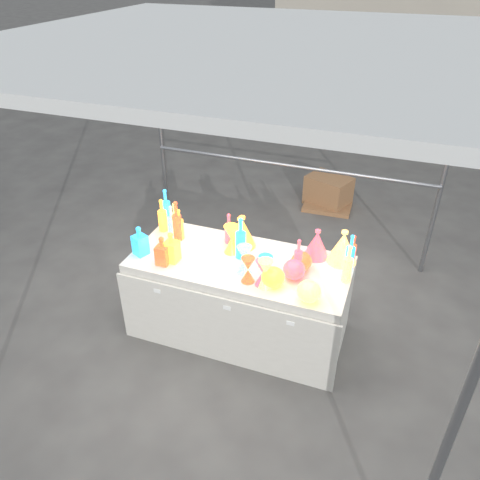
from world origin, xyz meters
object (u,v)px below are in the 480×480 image
(cardboard_box_closed, at_px, (328,191))
(decanter_0, at_px, (171,247))
(hourglass_0, at_px, (248,270))
(lampshade_0, at_px, (240,230))
(display_table, at_px, (240,297))
(bottle_0, at_px, (162,215))
(globe_0, at_px, (273,278))

(cardboard_box_closed, height_order, decanter_0, decanter_0)
(hourglass_0, distance_m, lampshade_0, 0.58)
(hourglass_0, bearing_deg, decanter_0, 175.73)
(display_table, xyz_separation_m, bottle_0, (-0.82, 0.23, 0.53))
(bottle_0, height_order, hourglass_0, bottle_0)
(cardboard_box_closed, relative_size, hourglass_0, 2.54)
(decanter_0, bearing_deg, hourglass_0, -0.83)
(bottle_0, relative_size, decanter_0, 1.16)
(bottle_0, height_order, globe_0, bottle_0)
(globe_0, height_order, lampshade_0, lampshade_0)
(bottle_0, xyz_separation_m, decanter_0, (0.30, -0.41, -0.02))
(hourglass_0, bearing_deg, cardboard_box_closed, 87.82)
(cardboard_box_closed, bearing_deg, bottle_0, -92.70)
(cardboard_box_closed, xyz_separation_m, bottle_0, (-1.08, -2.45, 0.71))
(lampshade_0, bearing_deg, decanter_0, -120.15)
(globe_0, bearing_deg, decanter_0, 177.48)
(hourglass_0, xyz_separation_m, lampshade_0, (-0.26, 0.52, 0.01))
(bottle_0, relative_size, hourglass_0, 1.46)
(display_table, xyz_separation_m, cardboard_box_closed, (0.26, 2.68, -0.18))
(display_table, distance_m, decanter_0, 0.75)
(cardboard_box_closed, bearing_deg, hourglass_0, -71.01)
(cardboard_box_closed, height_order, lampshade_0, lampshade_0)
(decanter_0, bearing_deg, lampshade_0, 51.89)
(display_table, relative_size, cardboard_box_closed, 3.39)
(display_table, height_order, hourglass_0, hourglass_0)
(cardboard_box_closed, relative_size, bottle_0, 1.75)
(cardboard_box_closed, bearing_deg, display_table, -74.44)
(hourglass_0, relative_size, lampshade_0, 0.91)
(display_table, bearing_deg, decanter_0, -161.01)
(display_table, xyz_separation_m, decanter_0, (-0.52, -0.18, 0.51))
(display_table, bearing_deg, globe_0, -31.98)
(hourglass_0, bearing_deg, lampshade_0, 116.42)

